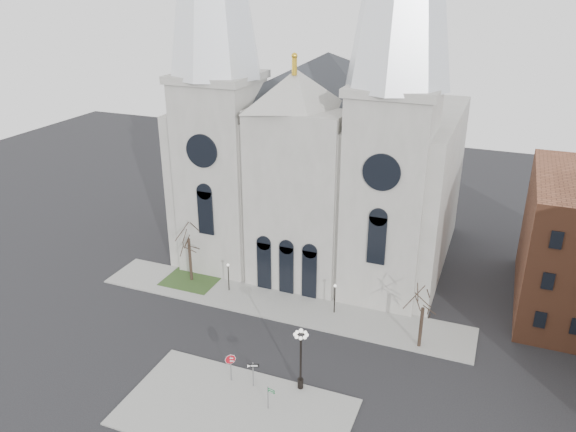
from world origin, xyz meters
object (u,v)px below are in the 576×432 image
at_px(one_way_sign, 253,370).
at_px(street_name_sign, 269,396).
at_px(globe_lamp, 301,351).
at_px(stop_sign, 231,362).

xyz_separation_m(one_way_sign, street_name_sign, (2.30, -2.03, -0.31)).
bearing_deg(street_name_sign, globe_lamp, 76.09).
relative_size(stop_sign, street_name_sign, 1.24).
height_order(stop_sign, street_name_sign, stop_sign).
xyz_separation_m(stop_sign, globe_lamp, (5.77, 1.28, 1.78)).
relative_size(globe_lamp, street_name_sign, 2.73).
bearing_deg(one_way_sign, street_name_sign, -64.38).
bearing_deg(globe_lamp, street_name_sign, -113.60).
bearing_deg(stop_sign, one_way_sign, -15.78).
xyz_separation_m(globe_lamp, one_way_sign, (-3.73, -1.23, -2.08)).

